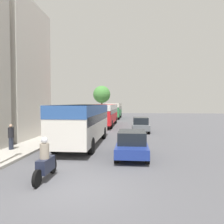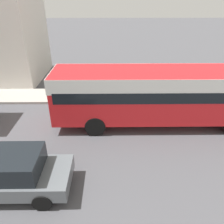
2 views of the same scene
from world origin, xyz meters
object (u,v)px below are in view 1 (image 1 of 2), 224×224
at_px(car_crossing, 141,124).
at_px(pedestrian_near_curb, 11,137).
at_px(car_far_curb, 132,144).
at_px(motorcycle_behind_lead, 45,163).
at_px(bus_lead, 83,119).
at_px(bus_third_in_line, 114,108).
at_px(bus_following, 105,112).

relative_size(car_crossing, pedestrian_near_curb, 2.62).
height_order(car_crossing, car_far_curb, car_crossing).
bearing_deg(car_far_curb, car_crossing, -94.59).
bearing_deg(car_crossing, motorcycle_behind_lead, -105.98).
distance_m(bus_lead, car_far_curb, 5.05).
xyz_separation_m(car_far_curb, pedestrian_near_curb, (-7.56, 0.71, 0.19)).
xyz_separation_m(bus_third_in_line, car_crossing, (4.52, -20.89, -1.19)).
bearing_deg(bus_third_in_line, bus_following, -90.06).
bearing_deg(pedestrian_near_curb, bus_third_in_line, 82.83).
relative_size(bus_following, bus_third_in_line, 1.07).
relative_size(bus_following, car_far_curb, 2.82).
bearing_deg(bus_following, pedestrian_near_curb, -103.38).
bearing_deg(car_far_curb, bus_following, -78.02).
height_order(motorcycle_behind_lead, car_crossing, motorcycle_behind_lead).
height_order(bus_following, motorcycle_behind_lead, bus_following).
bearing_deg(car_far_curb, pedestrian_near_curb, -5.36).
relative_size(bus_third_in_line, pedestrian_near_curb, 6.51).
height_order(bus_third_in_line, motorcycle_behind_lead, bus_third_in_line).
bearing_deg(pedestrian_near_curb, bus_following, 76.62).
distance_m(bus_lead, bus_following, 13.76).
relative_size(motorcycle_behind_lead, pedestrian_near_curb, 1.41).
bearing_deg(motorcycle_behind_lead, bus_lead, 91.08).
distance_m(car_crossing, pedestrian_near_curb, 13.35).
distance_m(bus_following, bus_third_in_line, 14.76).
distance_m(bus_lead, bus_third_in_line, 28.52).
relative_size(bus_lead, car_far_curb, 2.37).
xyz_separation_m(bus_following, car_crossing, (4.53, -6.13, -1.09)).
height_order(bus_third_in_line, car_crossing, bus_third_in_line).
height_order(bus_following, car_far_curb, bus_following).
relative_size(bus_lead, motorcycle_behind_lead, 4.13).
height_order(motorcycle_behind_lead, car_far_curb, motorcycle_behind_lead).
bearing_deg(motorcycle_behind_lead, car_far_curb, 49.27).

